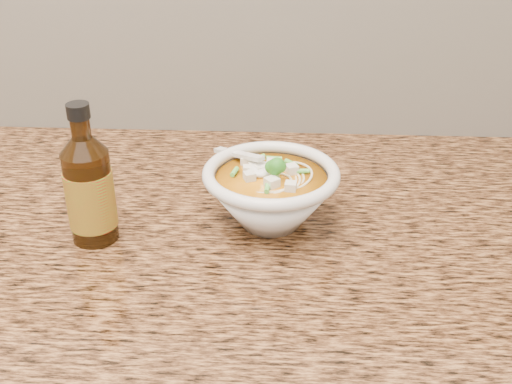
{
  "coord_description": "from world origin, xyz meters",
  "views": [
    {
      "loc": [
        0.36,
        0.93,
        1.37
      ],
      "look_at": [
        0.32,
        1.67,
        0.95
      ],
      "focal_mm": 45.0,
      "sensor_mm": 36.0,
      "label": 1
    }
  ],
  "objects": [
    {
      "name": "counter_slab",
      "position": [
        0.0,
        1.68,
        0.88
      ],
      "size": [
        4.0,
        0.68,
        0.04
      ],
      "primitive_type": "cube",
      "color": "#926135",
      "rests_on": "cabinet"
    },
    {
      "name": "soup_bowl",
      "position": [
        0.34,
        1.67,
        0.94
      ],
      "size": [
        0.18,
        0.18,
        0.1
      ],
      "rotation": [
        0.0,
        0.0,
        -0.15
      ],
      "color": "silver",
      "rests_on": "counter_slab"
    },
    {
      "name": "hot_sauce_bottle",
      "position": [
        0.11,
        1.63,
        0.97
      ],
      "size": [
        0.06,
        0.06,
        0.19
      ],
      "rotation": [
        0.0,
        0.0,
        0.04
      ],
      "color": "#3A1F08",
      "rests_on": "counter_slab"
    }
  ]
}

